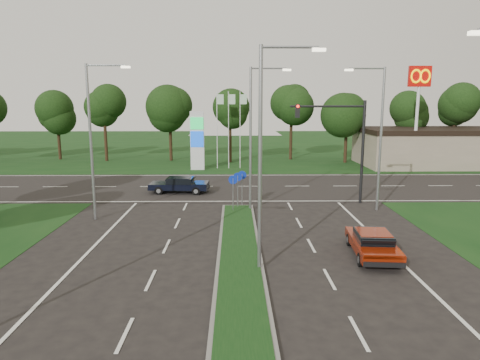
{
  "coord_description": "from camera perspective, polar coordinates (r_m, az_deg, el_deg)",
  "views": [
    {
      "loc": [
        -0.23,
        -10.75,
        6.82
      ],
      "look_at": [
        0.13,
        14.84,
        2.2
      ],
      "focal_mm": 32.0,
      "sensor_mm": 36.0,
      "label": 1
    }
  ],
  "objects": [
    {
      "name": "ground",
      "position": [
        12.74,
        0.38,
        -22.14
      ],
      "size": [
        160.0,
        160.0,
        0.0
      ],
      "primitive_type": "plane",
      "color": "black",
      "rests_on": "ground"
    },
    {
      "name": "commercial_building",
      "position": [
        51.99,
        24.58,
        3.99
      ],
      "size": [
        16.0,
        9.0,
        4.0
      ],
      "primitive_type": "cube",
      "color": "gray",
      "rests_on": "ground"
    },
    {
      "name": "cross_road",
      "position": [
        35.42,
        -0.41,
        -0.87
      ],
      "size": [
        160.0,
        12.0,
        0.02
      ],
      "primitive_type": "cube",
      "color": "black",
      "rests_on": "ground"
    },
    {
      "name": "traffic_signal",
      "position": [
        29.77,
        13.71,
        5.77
      ],
      "size": [
        5.1,
        0.42,
        7.0
      ],
      "color": "black",
      "rests_on": "ground"
    },
    {
      "name": "streetlight_median_far",
      "position": [
        26.84,
        1.84,
        6.51
      ],
      "size": [
        2.53,
        0.22,
        9.0
      ],
      "color": "gray",
      "rests_on": "ground"
    },
    {
      "name": "streetlight_right_far",
      "position": [
        28.29,
        17.93,
        6.21
      ],
      "size": [
        2.53,
        0.22,
        9.0
      ],
      "rotation": [
        0.0,
        0.0,
        3.14
      ],
      "color": "gray",
      "rests_on": "ground"
    },
    {
      "name": "verge_far",
      "position": [
        66.11,
        -0.59,
        4.31
      ],
      "size": [
        160.0,
        50.0,
        0.02
      ],
      "primitive_type": "cube",
      "color": "black",
      "rests_on": "ground"
    },
    {
      "name": "median_signs",
      "position": [
        27.63,
        -0.31,
        -0.42
      ],
      "size": [
        1.16,
        1.76,
        2.38
      ],
      "color": "gray",
      "rests_on": "ground"
    },
    {
      "name": "red_sedan",
      "position": [
        20.32,
        17.26,
        -8.0
      ],
      "size": [
        2.07,
        4.34,
        1.16
      ],
      "rotation": [
        0.0,
        0.0,
        -0.09
      ],
      "color": "maroon",
      "rests_on": "ground"
    },
    {
      "name": "streetlight_left_far",
      "position": [
        26.1,
        -18.91,
        5.86
      ],
      "size": [
        2.53,
        0.22,
        9.0
      ],
      "color": "gray",
      "rests_on": "ground"
    },
    {
      "name": "mcdonalds_sign",
      "position": [
        46.47,
        22.73,
        10.89
      ],
      "size": [
        2.2,
        0.47,
        10.4
      ],
      "color": "silver",
      "rests_on": "ground"
    },
    {
      "name": "median_kerb",
      "position": [
        16.23,
        0.08,
        -14.38
      ],
      "size": [
        2.0,
        26.0,
        0.12
      ],
      "primitive_type": "cube",
      "color": "slate",
      "rests_on": "ground"
    },
    {
      "name": "gas_pylon",
      "position": [
        44.1,
        -5.45,
        5.47
      ],
      "size": [
        5.8,
        1.26,
        8.0
      ],
      "color": "silver",
      "rests_on": "ground"
    },
    {
      "name": "treeline_far",
      "position": [
        50.69,
        -0.43,
        10.24
      ],
      "size": [
        6.0,
        6.0,
        9.9
      ],
      "color": "black",
      "rests_on": "ground"
    },
    {
      "name": "navy_sedan",
      "position": [
        33.15,
        -8.06,
        -0.6
      ],
      "size": [
        4.52,
        2.08,
        1.21
      ],
      "rotation": [
        0.0,
        0.0,
        1.51
      ],
      "color": "black",
      "rests_on": "ground"
    },
    {
      "name": "streetlight_median_near",
      "position": [
        16.89,
        3.39,
        4.3
      ],
      "size": [
        2.53,
        0.22,
        9.0
      ],
      "color": "gray",
      "rests_on": "ground"
    }
  ]
}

